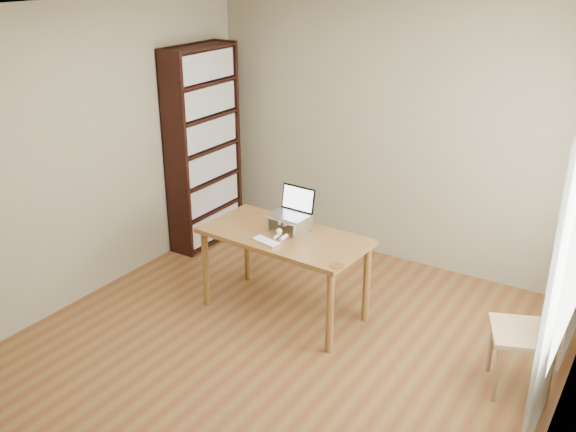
{
  "coord_description": "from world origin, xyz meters",
  "views": [
    {
      "loc": [
        2.36,
        -3.42,
        2.94
      ],
      "look_at": [
        -0.25,
        0.69,
        0.93
      ],
      "focal_mm": 40.0,
      "sensor_mm": 36.0,
      "label": 1
    }
  ],
  "objects_px": {
    "laptop": "(293,208)",
    "keyboard": "(266,241)",
    "bookshelf": "(204,148)",
    "chair": "(536,328)",
    "desk": "(284,245)",
    "cat": "(293,223)"
  },
  "relations": [
    {
      "from": "bookshelf",
      "to": "desk",
      "type": "distance_m",
      "value": 1.8
    },
    {
      "from": "bookshelf",
      "to": "laptop",
      "type": "xyz_separation_m",
      "value": [
        1.54,
        -0.71,
        -0.11
      ]
    },
    {
      "from": "bookshelf",
      "to": "laptop",
      "type": "height_order",
      "value": "bookshelf"
    },
    {
      "from": "laptop",
      "to": "chair",
      "type": "relative_size",
      "value": 0.34
    },
    {
      "from": "keyboard",
      "to": "chair",
      "type": "bearing_deg",
      "value": 18.35
    },
    {
      "from": "desk",
      "to": "chair",
      "type": "height_order",
      "value": "chair"
    },
    {
      "from": "keyboard",
      "to": "cat",
      "type": "height_order",
      "value": "cat"
    },
    {
      "from": "laptop",
      "to": "cat",
      "type": "xyz_separation_m",
      "value": [
        0.02,
        -0.03,
        -0.12
      ]
    },
    {
      "from": "keyboard",
      "to": "cat",
      "type": "xyz_separation_m",
      "value": [
        0.05,
        0.33,
        0.06
      ]
    },
    {
      "from": "bookshelf",
      "to": "cat",
      "type": "bearing_deg",
      "value": -25.23
    },
    {
      "from": "laptop",
      "to": "chair",
      "type": "bearing_deg",
      "value": -0.76
    },
    {
      "from": "cat",
      "to": "chair",
      "type": "height_order",
      "value": "chair"
    },
    {
      "from": "desk",
      "to": "laptop",
      "type": "distance_m",
      "value": 0.32
    },
    {
      "from": "bookshelf",
      "to": "desk",
      "type": "relative_size",
      "value": 1.45
    },
    {
      "from": "keyboard",
      "to": "bookshelf",
      "type": "bearing_deg",
      "value": 157.22
    },
    {
      "from": "bookshelf",
      "to": "keyboard",
      "type": "xyz_separation_m",
      "value": [
        1.51,
        -1.06,
        -0.29
      ]
    },
    {
      "from": "laptop",
      "to": "keyboard",
      "type": "distance_m",
      "value": 0.4
    },
    {
      "from": "bookshelf",
      "to": "laptop",
      "type": "relative_size",
      "value": 6.28
    },
    {
      "from": "keyboard",
      "to": "chair",
      "type": "height_order",
      "value": "chair"
    },
    {
      "from": "desk",
      "to": "laptop",
      "type": "height_order",
      "value": "laptop"
    },
    {
      "from": "laptop",
      "to": "chair",
      "type": "height_order",
      "value": "laptop"
    },
    {
      "from": "laptop",
      "to": "cat",
      "type": "bearing_deg",
      "value": -51.41
    }
  ]
}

